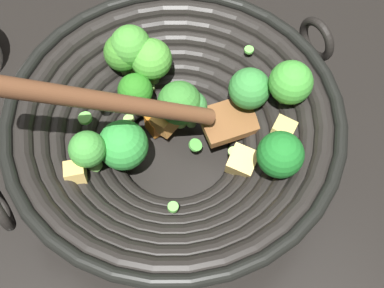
{
  "coord_description": "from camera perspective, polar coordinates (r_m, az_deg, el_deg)",
  "views": [
    {
      "loc": [
        0.11,
        0.24,
        0.51
      ],
      "look_at": [
        -0.02,
        0.01,
        0.03
      ],
      "focal_mm": 44.36,
      "sensor_mm": 36.0,
      "label": 1
    }
  ],
  "objects": [
    {
      "name": "ground_plane",
      "position": [
        0.58,
        -1.9,
        -1.52
      ],
      "size": [
        4.0,
        4.0,
        0.0
      ],
      "primitive_type": "plane",
      "color": "black"
    },
    {
      "name": "wok",
      "position": [
        0.52,
        -2.1,
        2.14
      ],
      "size": [
        0.4,
        0.36,
        0.25
      ],
      "color": "black",
      "rests_on": "ground"
    }
  ]
}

